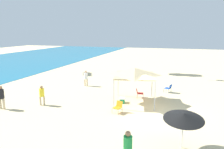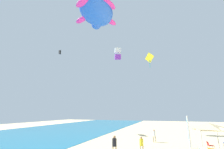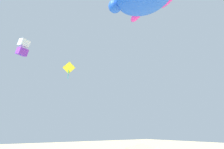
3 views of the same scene
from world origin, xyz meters
The scene contains 10 objects.
ocean_strip centered at (0.00, 29.72, 0.01)m, with size 120.00×25.36×0.02m, color teal.
canopy_tent centered at (1.80, 1.97, 2.55)m, with size 3.92×3.66×2.89m.
folding_chair_right_of_tent centered at (3.15, 1.85, 0.47)m, with size 0.62×0.70×0.82m.
person_by_tent centered at (-1.05, 8.76, 0.93)m, with size 0.38×0.39×1.58m.
person_near_umbrella centered at (5.43, 7.99, 0.98)m, with size 0.40×0.44×1.67m.
person_watching_sky centered at (-2.70, 11.10, 1.05)m, with size 0.43×0.48×1.79m.
kite_parafoil_black centered at (10.51, 29.42, 18.13)m, with size 2.57×2.49×2.01m.
kite_box_white centered at (14.01, 15.77, 17.28)m, with size 1.99×1.85×3.12m.
kite_diamond_yellow centered at (11.81, 8.47, 14.53)m, with size 1.21×1.90×3.16m.
kite_turtle_blue centered at (-7.98, 10.86, 11.86)m, with size 4.46×4.40×1.88m.
Camera 2 is at (-17.66, 6.09, 3.99)m, focal length 24.28 mm.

